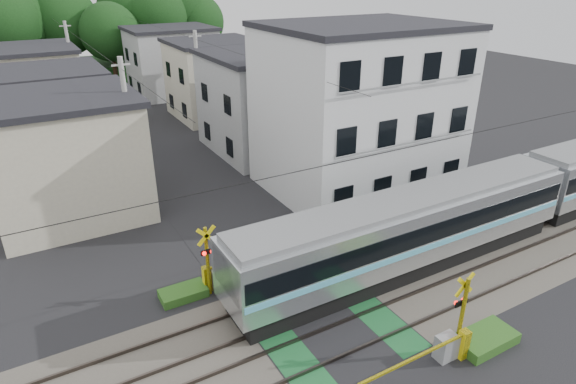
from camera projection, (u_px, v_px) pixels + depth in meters
ground at (322, 320)px, 17.76m from camera, size 120.00×120.00×0.00m
track_bed at (322, 320)px, 17.75m from camera, size 120.00×120.00×0.14m
commuter_train at (536, 189)px, 24.04m from camera, size 33.55×2.61×3.44m
crossing_signal_near at (450, 341)px, 15.75m from camera, size 4.74×0.65×3.09m
crossing_signal_far at (218, 275)px, 19.19m from camera, size 4.74×0.65×3.09m
apartment_block at (358, 109)px, 27.13m from camera, size 10.20×8.36×9.30m
houses_row at (141, 92)px, 36.97m from camera, size 22.07×31.35×6.80m
tree_hill at (79, 28)px, 53.54m from camera, size 40.00×13.11×11.74m
catenary at (452, 195)px, 18.94m from camera, size 60.00×5.04×7.00m
utility_poles at (131, 91)px, 33.74m from camera, size 7.90×42.00×8.00m
pedestrian at (127, 107)px, 42.47m from camera, size 0.60×0.40×1.60m
weed_patches at (362, 303)px, 18.41m from camera, size 10.25×8.80×0.40m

